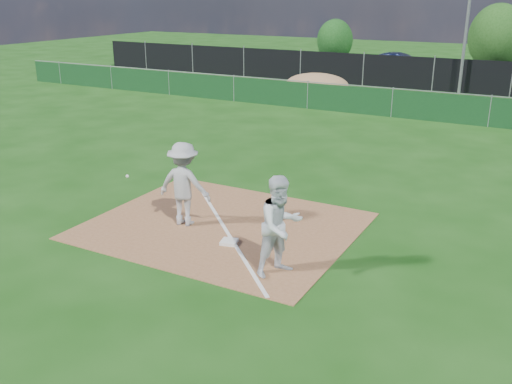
{
  "coord_description": "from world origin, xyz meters",
  "views": [
    {
      "loc": [
        6.6,
        -9.48,
        5.21
      ],
      "look_at": [
        0.89,
        1.0,
        1.0
      ],
      "focal_mm": 40.0,
      "sensor_mm": 36.0,
      "label": 1
    }
  ],
  "objects_px": {
    "car_left": "(345,63)",
    "tree_left": "(335,40)",
    "play_at_first": "(184,184)",
    "tree_mid": "(497,37)",
    "light_pole": "(468,16)",
    "car_mid": "(401,66)",
    "first_base": "(229,242)",
    "runner": "(280,226)"
  },
  "relations": [
    {
      "from": "light_pole",
      "to": "first_base",
      "type": "xyz_separation_m",
      "value": [
        -0.85,
        -22.5,
        -3.94
      ]
    },
    {
      "from": "car_left",
      "to": "car_mid",
      "type": "relative_size",
      "value": 0.92
    },
    {
      "from": "light_pole",
      "to": "tree_mid",
      "type": "bearing_deg",
      "value": 87.8
    },
    {
      "from": "runner",
      "to": "car_left",
      "type": "distance_m",
      "value": 28.47
    },
    {
      "from": "first_base",
      "to": "tree_mid",
      "type": "bearing_deg",
      "value": 87.83
    },
    {
      "from": "first_base",
      "to": "play_at_first",
      "type": "bearing_deg",
      "value": 162.31
    },
    {
      "from": "first_base",
      "to": "tree_left",
      "type": "xyz_separation_m",
      "value": [
        -10.28,
        32.69,
        1.61
      ]
    },
    {
      "from": "play_at_first",
      "to": "car_left",
      "type": "xyz_separation_m",
      "value": [
        -5.62,
        25.97,
        -0.25
      ]
    },
    {
      "from": "light_pole",
      "to": "car_left",
      "type": "height_order",
      "value": "light_pole"
    },
    {
      "from": "light_pole",
      "to": "car_left",
      "type": "bearing_deg",
      "value": 153.67
    },
    {
      "from": "first_base",
      "to": "tree_mid",
      "type": "relative_size",
      "value": 0.08
    },
    {
      "from": "first_base",
      "to": "light_pole",
      "type": "bearing_deg",
      "value": 87.84
    },
    {
      "from": "tree_mid",
      "to": "light_pole",
      "type": "bearing_deg",
      "value": -92.2
    },
    {
      "from": "light_pole",
      "to": "play_at_first",
      "type": "xyz_separation_m",
      "value": [
        -2.33,
        -22.03,
        -2.99
      ]
    },
    {
      "from": "light_pole",
      "to": "play_at_first",
      "type": "relative_size",
      "value": 3.49
    },
    {
      "from": "car_left",
      "to": "tree_left",
      "type": "xyz_separation_m",
      "value": [
        -3.17,
        6.25,
        0.92
      ]
    },
    {
      "from": "light_pole",
      "to": "runner",
      "type": "height_order",
      "value": "light_pole"
    },
    {
      "from": "first_base",
      "to": "car_left",
      "type": "distance_m",
      "value": 27.39
    },
    {
      "from": "light_pole",
      "to": "car_mid",
      "type": "relative_size",
      "value": 1.7
    },
    {
      "from": "light_pole",
      "to": "tree_mid",
      "type": "distance_m",
      "value": 10.54
    },
    {
      "from": "car_left",
      "to": "tree_mid",
      "type": "distance_m",
      "value": 10.68
    },
    {
      "from": "runner",
      "to": "tree_mid",
      "type": "height_order",
      "value": "tree_mid"
    },
    {
      "from": "tree_left",
      "to": "tree_mid",
      "type": "distance_m",
      "value": 11.54
    },
    {
      "from": "play_at_first",
      "to": "first_base",
      "type": "bearing_deg",
      "value": -17.69
    },
    {
      "from": "tree_mid",
      "to": "car_mid",
      "type": "bearing_deg",
      "value": -126.21
    },
    {
      "from": "tree_left",
      "to": "tree_mid",
      "type": "xyz_separation_m",
      "value": [
        11.52,
        0.21,
        0.65
      ]
    },
    {
      "from": "light_pole",
      "to": "tree_left",
      "type": "relative_size",
      "value": 2.47
    },
    {
      "from": "play_at_first",
      "to": "car_left",
      "type": "relative_size",
      "value": 0.53
    },
    {
      "from": "play_at_first",
      "to": "tree_mid",
      "type": "distance_m",
      "value": 32.56
    },
    {
      "from": "tree_left",
      "to": "runner",
      "type": "bearing_deg",
      "value": -70.45
    },
    {
      "from": "first_base",
      "to": "car_left",
      "type": "height_order",
      "value": "car_left"
    },
    {
      "from": "car_left",
      "to": "tree_left",
      "type": "relative_size",
      "value": 1.34
    },
    {
      "from": "car_left",
      "to": "tree_left",
      "type": "bearing_deg",
      "value": 42.49
    },
    {
      "from": "runner",
      "to": "car_left",
      "type": "bearing_deg",
      "value": 45.47
    },
    {
      "from": "car_left",
      "to": "car_mid",
      "type": "xyz_separation_m",
      "value": [
        3.67,
        0.06,
        0.03
      ]
    },
    {
      "from": "play_at_first",
      "to": "tree_left",
      "type": "relative_size",
      "value": 0.71
    },
    {
      "from": "light_pole",
      "to": "car_mid",
      "type": "bearing_deg",
      "value": 137.03
    },
    {
      "from": "first_base",
      "to": "play_at_first",
      "type": "relative_size",
      "value": 0.15
    },
    {
      "from": "light_pole",
      "to": "car_mid",
      "type": "distance_m",
      "value": 6.68
    },
    {
      "from": "car_mid",
      "to": "tree_mid",
      "type": "distance_m",
      "value": 8.08
    },
    {
      "from": "light_pole",
      "to": "runner",
      "type": "xyz_separation_m",
      "value": [
        0.72,
        -23.17,
        -3.0
      ]
    },
    {
      "from": "first_base",
      "to": "play_at_first",
      "type": "height_order",
      "value": "play_at_first"
    }
  ]
}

